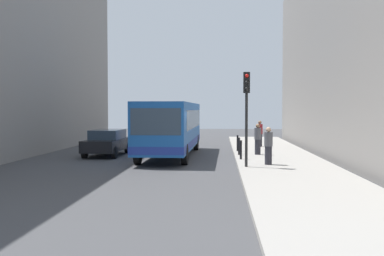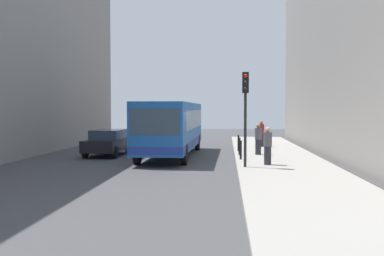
{
  "view_description": "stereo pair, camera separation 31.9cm",
  "coord_description": "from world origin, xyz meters",
  "px_view_note": "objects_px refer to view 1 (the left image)",
  "views": [
    {
      "loc": [
        2.44,
        -21.39,
        2.64
      ],
      "look_at": [
        0.96,
        1.91,
        1.68
      ],
      "focal_mm": 42.34,
      "sensor_mm": 36.0,
      "label": 1
    },
    {
      "loc": [
        2.75,
        -21.36,
        2.64
      ],
      "look_at": [
        0.96,
        1.91,
        1.68
      ],
      "focal_mm": 42.34,
      "sensor_mm": 36.0,
      "label": 2
    }
  ],
  "objects_px": {
    "traffic_light": "(247,101)",
    "pedestrian_near_signal": "(268,146)",
    "bus": "(171,126)",
    "bollard_far": "(238,143)",
    "pedestrian_mid_sidewalk": "(258,139)",
    "pedestrian_far_sidewalk": "(260,134)",
    "bollard_near": "(241,150)",
    "car_beside_bus": "(107,142)",
    "bollard_mid": "(239,146)"
  },
  "relations": [
    {
      "from": "traffic_light",
      "to": "pedestrian_near_signal",
      "type": "height_order",
      "value": "traffic_light"
    },
    {
      "from": "bus",
      "to": "bollard_far",
      "type": "height_order",
      "value": "bus"
    },
    {
      "from": "traffic_light",
      "to": "bollard_far",
      "type": "xyz_separation_m",
      "value": [
        -0.1,
        7.47,
        -2.38
      ]
    },
    {
      "from": "pedestrian_mid_sidewalk",
      "to": "pedestrian_far_sidewalk",
      "type": "xyz_separation_m",
      "value": [
        0.57,
        5.4,
        0.02
      ]
    },
    {
      "from": "bollard_near",
      "to": "pedestrian_far_sidewalk",
      "type": "height_order",
      "value": "pedestrian_far_sidewalk"
    },
    {
      "from": "pedestrian_near_signal",
      "to": "car_beside_bus",
      "type": "bearing_deg",
      "value": 90.73
    },
    {
      "from": "car_beside_bus",
      "to": "pedestrian_mid_sidewalk",
      "type": "height_order",
      "value": "pedestrian_mid_sidewalk"
    },
    {
      "from": "traffic_light",
      "to": "pedestrian_far_sidewalk",
      "type": "relative_size",
      "value": 2.36
    },
    {
      "from": "bollard_mid",
      "to": "pedestrian_far_sidewalk",
      "type": "distance_m",
      "value": 5.85
    },
    {
      "from": "bollard_mid",
      "to": "bus",
      "type": "bearing_deg",
      "value": 172.01
    },
    {
      "from": "bollard_near",
      "to": "pedestrian_far_sidewalk",
      "type": "relative_size",
      "value": 0.55
    },
    {
      "from": "bollard_mid",
      "to": "pedestrian_mid_sidewalk",
      "type": "relative_size",
      "value": 0.56
    },
    {
      "from": "car_beside_bus",
      "to": "pedestrian_mid_sidewalk",
      "type": "bearing_deg",
      "value": 179.1
    },
    {
      "from": "bollard_far",
      "to": "pedestrian_far_sidewalk",
      "type": "xyz_separation_m",
      "value": [
        1.61,
        3.36,
        0.39
      ]
    },
    {
      "from": "traffic_light",
      "to": "pedestrian_far_sidewalk",
      "type": "height_order",
      "value": "traffic_light"
    },
    {
      "from": "bus",
      "to": "pedestrian_far_sidewalk",
      "type": "height_order",
      "value": "bus"
    },
    {
      "from": "bollard_far",
      "to": "bus",
      "type": "bearing_deg",
      "value": -155.53
    },
    {
      "from": "bollard_far",
      "to": "bollard_mid",
      "type": "bearing_deg",
      "value": -90.0
    },
    {
      "from": "traffic_light",
      "to": "pedestrian_near_signal",
      "type": "relative_size",
      "value": 2.41
    },
    {
      "from": "bus",
      "to": "bollard_far",
      "type": "xyz_separation_m",
      "value": [
        3.79,
        1.72,
        -1.1
      ]
    },
    {
      "from": "car_beside_bus",
      "to": "bollard_far",
      "type": "distance_m",
      "value": 7.68
    },
    {
      "from": "bollard_far",
      "to": "pedestrian_far_sidewalk",
      "type": "distance_m",
      "value": 3.74
    },
    {
      "from": "bus",
      "to": "bollard_near",
      "type": "bearing_deg",
      "value": 144.59
    },
    {
      "from": "pedestrian_near_signal",
      "to": "pedestrian_mid_sidewalk",
      "type": "xyz_separation_m",
      "value": [
        -0.11,
        4.56,
        0.0
      ]
    },
    {
      "from": "car_beside_bus",
      "to": "pedestrian_mid_sidewalk",
      "type": "relative_size",
      "value": 2.62
    },
    {
      "from": "bus",
      "to": "bollard_near",
      "type": "distance_m",
      "value": 4.83
    },
    {
      "from": "bollard_mid",
      "to": "car_beside_bus",
      "type": "bearing_deg",
      "value": 175.55
    },
    {
      "from": "car_beside_bus",
      "to": "pedestrian_near_signal",
      "type": "distance_m",
      "value": 9.95
    },
    {
      "from": "bus",
      "to": "pedestrian_mid_sidewalk",
      "type": "distance_m",
      "value": 4.89
    },
    {
      "from": "bollard_mid",
      "to": "pedestrian_mid_sidewalk",
      "type": "distance_m",
      "value": 1.12
    },
    {
      "from": "traffic_light",
      "to": "pedestrian_mid_sidewalk",
      "type": "xyz_separation_m",
      "value": [
        0.93,
        5.44,
        -2.01
      ]
    },
    {
      "from": "bollard_near",
      "to": "bollard_mid",
      "type": "bearing_deg",
      "value": 90.0
    },
    {
      "from": "pedestrian_far_sidewalk",
      "to": "pedestrian_near_signal",
      "type": "bearing_deg",
      "value": -170.34
    },
    {
      "from": "bollard_far",
      "to": "pedestrian_near_signal",
      "type": "distance_m",
      "value": 6.71
    },
    {
      "from": "pedestrian_near_signal",
      "to": "pedestrian_mid_sidewalk",
      "type": "height_order",
      "value": "pedestrian_mid_sidewalk"
    },
    {
      "from": "bollard_mid",
      "to": "pedestrian_near_signal",
      "type": "distance_m",
      "value": 4.51
    },
    {
      "from": "car_beside_bus",
      "to": "bollard_mid",
      "type": "height_order",
      "value": "car_beside_bus"
    },
    {
      "from": "bus",
      "to": "car_beside_bus",
      "type": "distance_m",
      "value": 3.82
    },
    {
      "from": "car_beside_bus",
      "to": "bollard_far",
      "type": "relative_size",
      "value": 4.68
    },
    {
      "from": "pedestrian_near_signal",
      "to": "pedestrian_mid_sidewalk",
      "type": "relative_size",
      "value": 1.0
    },
    {
      "from": "pedestrian_far_sidewalk",
      "to": "bollard_near",
      "type": "bearing_deg",
      "value": -179.21
    },
    {
      "from": "pedestrian_mid_sidewalk",
      "to": "traffic_light",
      "type": "bearing_deg",
      "value": 172.07
    },
    {
      "from": "bollard_mid",
      "to": "bollard_far",
      "type": "relative_size",
      "value": 1.0
    },
    {
      "from": "bollard_mid",
      "to": "pedestrian_near_signal",
      "type": "xyz_separation_m",
      "value": [
        1.14,
        -4.34,
        0.37
      ]
    },
    {
      "from": "traffic_light",
      "to": "bollard_mid",
      "type": "distance_m",
      "value": 5.74
    },
    {
      "from": "pedestrian_far_sidewalk",
      "to": "bollard_mid",
      "type": "bearing_deg",
      "value": 176.36
    },
    {
      "from": "car_beside_bus",
      "to": "bollard_mid",
      "type": "distance_m",
      "value": 7.52
    },
    {
      "from": "car_beside_bus",
      "to": "bollard_near",
      "type": "xyz_separation_m",
      "value": [
        7.49,
        -2.84,
        -0.16
      ]
    },
    {
      "from": "traffic_light",
      "to": "bus",
      "type": "bearing_deg",
      "value": 124.07
    },
    {
      "from": "pedestrian_far_sidewalk",
      "to": "car_beside_bus",
      "type": "bearing_deg",
      "value": 131.26
    }
  ]
}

